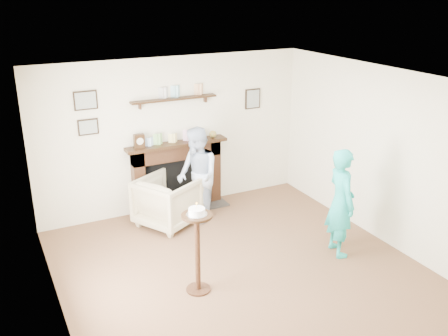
% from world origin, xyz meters
% --- Properties ---
extents(ground, '(5.00, 5.00, 0.00)m').
position_xyz_m(ground, '(0.00, 0.00, 0.00)').
color(ground, brown).
rests_on(ground, ground).
extents(room_shell, '(4.54, 5.02, 2.52)m').
position_xyz_m(room_shell, '(-0.00, 0.69, 1.62)').
color(room_shell, beige).
rests_on(room_shell, ground).
extents(armchair, '(1.13, 1.12, 0.76)m').
position_xyz_m(armchair, '(-0.37, 1.90, 0.00)').
color(armchair, tan).
rests_on(armchair, ground).
extents(man, '(0.58, 0.74, 1.51)m').
position_xyz_m(man, '(0.11, 1.83, 0.00)').
color(man, '#ABBCD6').
rests_on(man, ground).
extents(woman, '(0.47, 0.62, 1.52)m').
position_xyz_m(woman, '(1.43, 0.01, 0.00)').
color(woman, '#20B8B2').
rests_on(woman, ground).
extents(pedestal_table, '(0.37, 0.37, 1.17)m').
position_xyz_m(pedestal_table, '(-0.68, 0.03, 0.72)').
color(pedestal_table, black).
rests_on(pedestal_table, ground).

